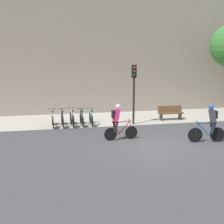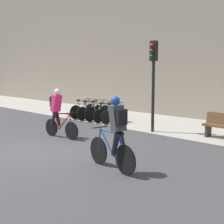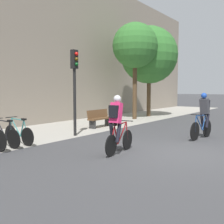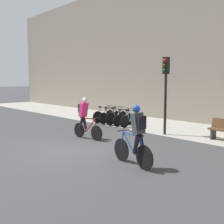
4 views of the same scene
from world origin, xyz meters
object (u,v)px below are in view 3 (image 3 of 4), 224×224
object	(u,v)px
parked_bike_4	(19,134)
traffic_light_pole	(75,77)
parked_bike_3	(5,136)
cyclist_pink	(117,123)
cyclist_grey	(204,114)
bench	(100,118)

from	to	relation	value
parked_bike_4	traffic_light_pole	size ratio (longest dim) A/B	0.45
parked_bike_3	cyclist_pink	bearing A→B (deg)	-69.99
cyclist_grey	parked_bike_3	bearing A→B (deg)	138.44
cyclist_grey	parked_bike_4	xyz separation A→B (m)	(-4.95, 4.89, -0.56)
parked_bike_3	traffic_light_pole	world-z (taller)	traffic_light_pole
cyclist_grey	traffic_light_pole	xyz separation A→B (m)	(-2.45, 4.53, 1.50)
traffic_light_pole	cyclist_grey	bearing A→B (deg)	-61.58
cyclist_grey	parked_bike_3	distance (m)	7.39
cyclist_grey	parked_bike_4	size ratio (longest dim) A/B	1.12
traffic_light_pole	bench	xyz separation A→B (m)	(2.66, 0.76, -1.98)
parked_bike_3	parked_bike_4	distance (m)	0.56
parked_bike_3	traffic_light_pole	size ratio (longest dim) A/B	0.45
traffic_light_pole	bench	bearing A→B (deg)	15.97
cyclist_grey	parked_bike_3	world-z (taller)	cyclist_grey
cyclist_pink	traffic_light_pole	size ratio (longest dim) A/B	0.50
parked_bike_3	bench	world-z (taller)	parked_bike_3
parked_bike_3	bench	bearing A→B (deg)	4.02
cyclist_pink	parked_bike_4	world-z (taller)	cyclist_pink
cyclist_pink	traffic_light_pole	bearing A→B (deg)	61.84
cyclist_pink	cyclist_grey	world-z (taller)	cyclist_grey
cyclist_pink	bench	xyz separation A→B (m)	(4.40, 4.02, -0.48)
parked_bike_3	parked_bike_4	xyz separation A→B (m)	(0.56, 0.00, 0.00)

